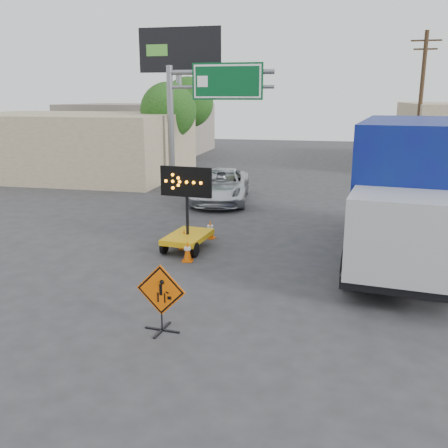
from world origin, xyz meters
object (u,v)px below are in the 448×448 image
(pickup_truck, at_px, (220,186))
(box_truck, at_px, (404,198))
(construction_sign, at_px, (161,296))
(arrow_board, at_px, (188,231))

(pickup_truck, xyz_separation_m, box_truck, (7.70, -7.43, 1.19))
(construction_sign, height_order, box_truck, box_truck)
(construction_sign, bearing_deg, pickup_truck, 103.43)
(construction_sign, xyz_separation_m, arrow_board, (-1.20, 6.01, -0.19))
(arrow_board, height_order, box_truck, box_truck)
(construction_sign, bearing_deg, arrow_board, 106.93)
(arrow_board, relative_size, box_truck, 0.30)
(arrow_board, xyz_separation_m, pickup_truck, (-0.73, 8.09, 0.15))
(pickup_truck, bearing_deg, box_truck, -51.48)
(arrow_board, distance_m, pickup_truck, 8.12)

